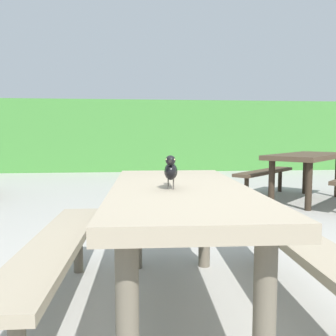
# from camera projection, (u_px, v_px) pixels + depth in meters

# --- Properties ---
(ground_plane) EXTENTS (60.00, 60.00, 0.00)m
(ground_plane) POSITION_uv_depth(u_px,v_px,m) (223.00, 330.00, 1.88)
(ground_plane) COLOR #A3A099
(hedge_wall) EXTENTS (28.00, 2.34, 2.02)m
(hedge_wall) POSITION_uv_depth(u_px,v_px,m) (146.00, 136.00, 11.12)
(hedge_wall) COLOR #428438
(hedge_wall) RESTS_ON ground
(picnic_table_foreground) EXTENTS (1.74, 1.83, 0.74)m
(picnic_table_foreground) POSITION_uv_depth(u_px,v_px,m) (179.00, 218.00, 2.05)
(picnic_table_foreground) COLOR gray
(picnic_table_foreground) RESTS_ON ground
(bird_grackle) EXTENTS (0.09, 0.29, 0.18)m
(bird_grackle) POSITION_uv_depth(u_px,v_px,m) (171.00, 170.00, 1.89)
(bird_grackle) COLOR black
(bird_grackle) RESTS_ON picnic_table_foreground
(picnic_table_mid_right) EXTENTS (2.40, 2.40, 0.74)m
(picnic_table_mid_right) POSITION_uv_depth(u_px,v_px,m) (307.00, 166.00, 5.55)
(picnic_table_mid_right) COLOR #473828
(picnic_table_mid_right) RESTS_ON ground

